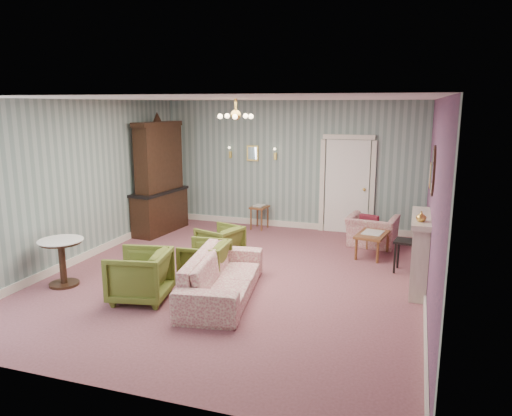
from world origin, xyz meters
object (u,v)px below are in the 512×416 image
(fireplace, at_px, (420,252))
(olive_chair_c, at_px, (220,241))
(wingback_chair, at_px, (373,226))
(olive_chair_a, at_px, (140,273))
(coffee_table, at_px, (372,244))
(sofa_chintz, at_px, (222,269))
(dresser, at_px, (159,175))
(olive_chair_b, at_px, (205,259))
(side_table_black, at_px, (406,256))
(pedestal_table, at_px, (62,262))

(fireplace, bearing_deg, olive_chair_c, 174.62)
(wingback_chair, bearing_deg, olive_chair_a, 60.48)
(coffee_table, bearing_deg, olive_chair_a, -133.10)
(sofa_chintz, xyz_separation_m, dresser, (-2.75, 3.07, 0.86))
(sofa_chintz, xyz_separation_m, fireplace, (2.76, 1.27, 0.14))
(olive_chair_b, bearing_deg, olive_chair_c, -174.64)
(olive_chair_a, distance_m, coffee_table, 4.43)
(olive_chair_a, relative_size, side_table_black, 1.46)
(olive_chair_a, distance_m, fireplace, 4.25)
(olive_chair_b, relative_size, dresser, 0.28)
(sofa_chintz, distance_m, fireplace, 3.04)
(olive_chair_c, distance_m, dresser, 2.69)
(fireplace, distance_m, pedestal_table, 5.58)
(dresser, bearing_deg, sofa_chintz, -42.32)
(sofa_chintz, bearing_deg, dresser, 32.91)
(wingback_chair, xyz_separation_m, dresser, (-4.61, -0.35, 0.88))
(wingback_chair, relative_size, side_table_black, 1.68)
(sofa_chintz, height_order, side_table_black, sofa_chintz)
(pedestal_table, bearing_deg, dresser, 93.02)
(sofa_chintz, height_order, wingback_chair, sofa_chintz)
(olive_chair_c, height_order, wingback_chair, wingback_chair)
(olive_chair_a, distance_m, sofa_chintz, 1.20)
(olive_chair_b, xyz_separation_m, dresser, (-2.23, 2.56, 0.93))
(sofa_chintz, distance_m, side_table_black, 3.22)
(side_table_black, bearing_deg, coffee_table, 128.95)
(olive_chair_c, xyz_separation_m, coffee_table, (2.64, 1.13, -0.12))
(wingback_chair, bearing_deg, pedestal_table, 48.00)
(olive_chair_c, bearing_deg, olive_chair_a, 7.59)
(olive_chair_c, relative_size, fireplace, 0.50)
(olive_chair_a, xyz_separation_m, dresser, (-1.66, 3.57, 0.88))
(side_table_black, bearing_deg, dresser, 168.20)
(olive_chair_b, relative_size, pedestal_table, 0.96)
(olive_chair_b, distance_m, pedestal_table, 2.23)
(wingback_chair, height_order, dresser, dresser)
(pedestal_table, bearing_deg, fireplace, 17.11)
(sofa_chintz, distance_m, dresser, 4.21)
(olive_chair_b, relative_size, coffee_table, 0.81)
(wingback_chair, distance_m, dresser, 4.71)
(fireplace, xyz_separation_m, side_table_black, (-0.21, 0.69, -0.30))
(olive_chair_c, xyz_separation_m, side_table_black, (3.25, 0.36, -0.07))
(olive_chair_a, bearing_deg, wingback_chair, 132.01)
(coffee_table, relative_size, side_table_black, 1.58)
(wingback_chair, xyz_separation_m, fireplace, (0.90, -2.15, 0.17))
(olive_chair_c, bearing_deg, dresser, -107.61)
(dresser, bearing_deg, coffee_table, 1.68)
(dresser, relative_size, coffee_table, 2.89)
(fireplace, relative_size, coffee_table, 1.56)
(olive_chair_b, xyz_separation_m, side_table_black, (3.07, 1.45, -0.08))
(wingback_chair, xyz_separation_m, coffee_table, (0.07, -0.69, -0.19))
(sofa_chintz, bearing_deg, coffee_table, -44.22)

